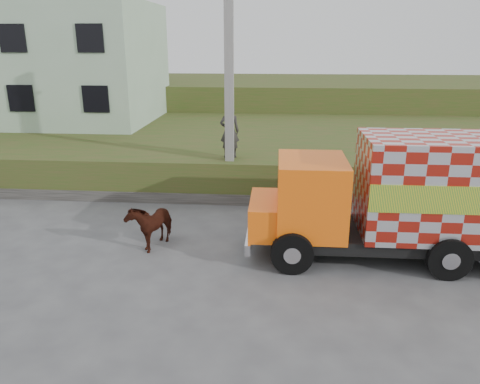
# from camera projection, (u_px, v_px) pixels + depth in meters

# --- Properties ---
(ground) EXTENTS (120.00, 120.00, 0.00)m
(ground) POSITION_uv_depth(u_px,v_px,m) (249.00, 255.00, 12.82)
(ground) COLOR #474749
(ground) RESTS_ON ground
(embankment) EXTENTS (40.00, 12.00, 1.50)m
(embankment) POSITION_uv_depth(u_px,v_px,m) (263.00, 148.00, 22.07)
(embankment) COLOR #32501A
(embankment) RESTS_ON ground
(embankment_far) EXTENTS (40.00, 12.00, 3.00)m
(embankment_far) POSITION_uv_depth(u_px,v_px,m) (269.00, 101.00, 33.22)
(embankment_far) COLOR #32501A
(embankment_far) RESTS_ON ground
(retaining_strip) EXTENTS (16.00, 0.50, 0.40)m
(retaining_strip) POSITION_uv_depth(u_px,v_px,m) (201.00, 197.00, 16.90)
(retaining_strip) COLOR #595651
(retaining_strip) RESTS_ON ground
(building) EXTENTS (10.00, 8.00, 6.00)m
(building) POSITION_uv_depth(u_px,v_px,m) (58.00, 62.00, 24.63)
(building) COLOR #A4C1A5
(building) RESTS_ON embankment
(utility_pole) EXTENTS (1.20, 0.30, 8.00)m
(utility_pole) POSITION_uv_depth(u_px,v_px,m) (229.00, 87.00, 16.01)
(utility_pole) COLOR gray
(utility_pole) RESTS_ON ground
(cargo_truck) EXTENTS (7.45, 2.61, 3.32)m
(cargo_truck) POSITION_uv_depth(u_px,v_px,m) (408.00, 197.00, 12.16)
(cargo_truck) COLOR black
(cargo_truck) RESTS_ON ground
(cow) EXTENTS (1.17, 1.73, 1.34)m
(cow) POSITION_uv_depth(u_px,v_px,m) (151.00, 223.00, 13.24)
(cow) COLOR #37170D
(cow) RESTS_ON ground
(pedestrian) EXTENTS (0.76, 0.55, 1.92)m
(pedestrian) POSITION_uv_depth(u_px,v_px,m) (230.00, 131.00, 16.96)
(pedestrian) COLOR #2E2C29
(pedestrian) RESTS_ON embankment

